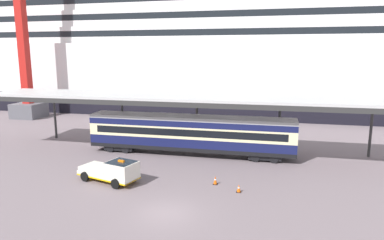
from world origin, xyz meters
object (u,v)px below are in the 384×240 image
(traffic_cone_mid, at_px, (239,188))
(service_truck, at_px, (113,171))
(train_carriage, at_px, (190,133))
(traffic_cone_near, at_px, (215,180))
(cruise_ship, at_px, (322,38))
(dockside_crane, at_px, (23,22))

(traffic_cone_mid, bearing_deg, service_truck, -179.03)
(service_truck, bearing_deg, train_carriage, 64.96)
(traffic_cone_near, bearing_deg, service_truck, -170.49)
(cruise_ship, distance_m, traffic_cone_mid, 43.89)
(train_carriage, relative_size, traffic_cone_near, 29.93)
(cruise_ship, distance_m, dockside_crane, 49.85)
(service_truck, xyz_separation_m, dockside_crane, (-26.43, 24.43, 14.35))
(cruise_ship, bearing_deg, dockside_crane, -160.73)
(traffic_cone_near, bearing_deg, dockside_crane, 146.42)
(cruise_ship, bearing_deg, train_carriage, -117.22)
(traffic_cone_near, distance_m, dockside_crane, 44.28)
(train_carriage, bearing_deg, service_truck, -115.04)
(train_carriage, distance_m, service_truck, 10.32)
(dockside_crane, bearing_deg, train_carriage, -26.23)
(dockside_crane, bearing_deg, traffic_cone_near, -33.58)
(service_truck, relative_size, traffic_cone_near, 7.77)
(train_carriage, height_order, dockside_crane, dockside_crane)
(train_carriage, distance_m, traffic_cone_near, 9.04)
(traffic_cone_near, height_order, traffic_cone_mid, traffic_cone_near)
(cruise_ship, bearing_deg, service_truck, -116.73)
(service_truck, xyz_separation_m, traffic_cone_mid, (10.30, 0.17, -0.68))
(traffic_cone_near, xyz_separation_m, traffic_cone_mid, (2.02, -1.21, -0.04))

